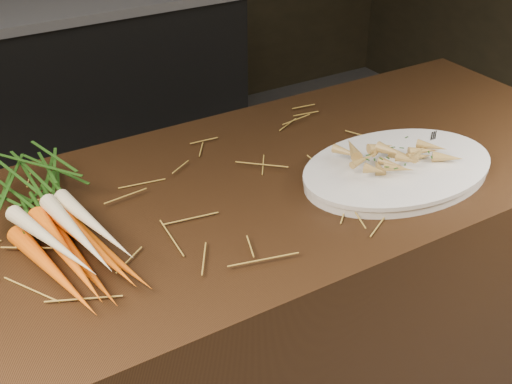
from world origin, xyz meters
TOP-DOWN VIEW (x-y plane):
  - main_counter at (0.00, 0.30)m, footprint 2.40×0.70m
  - back_counter at (0.30, 2.18)m, footprint 1.82×0.62m
  - straw_bedding at (0.00, 0.30)m, footprint 1.40×0.60m
  - root_veg_bunch at (-0.14, 0.36)m, footprint 0.24×0.55m
  - serving_platter at (0.58, 0.17)m, footprint 0.46×0.31m
  - roasted_veg_heap at (0.58, 0.17)m, footprint 0.22×0.17m
  - serving_fork at (0.74, 0.14)m, footprint 0.14×0.12m

SIDE VIEW (x-z plane):
  - back_counter at x=0.30m, z-range 0.00..0.84m
  - main_counter at x=0.00m, z-range 0.00..0.90m
  - straw_bedding at x=0.00m, z-range 0.90..0.92m
  - serving_platter at x=0.58m, z-range 0.90..0.92m
  - serving_fork at x=0.74m, z-range 0.92..0.93m
  - root_veg_bunch at x=-0.14m, z-range 0.90..1.00m
  - roasted_veg_heap at x=0.58m, z-range 0.92..0.97m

